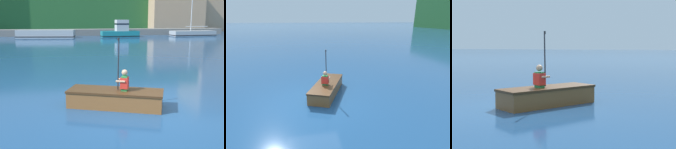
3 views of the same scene
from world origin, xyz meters
The scene contains 3 objects.
ground_plane centered at (0.00, 0.00, 0.00)m, with size 300.00×300.00×0.00m, color navy.
rowboat_foreground centered at (-0.80, 0.72, 0.28)m, with size 2.85×1.88×0.50m.
person_paddler centered at (-0.53, 0.61, 0.78)m, with size 0.42×0.43×1.48m.
Camera 3 is at (7.11, 5.36, 1.58)m, focal length 55.00 mm.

